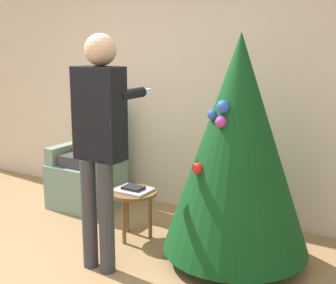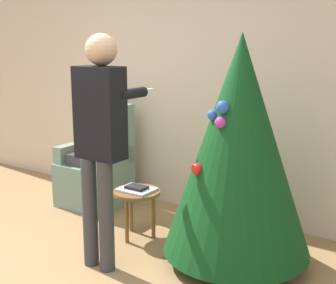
{
  "view_description": "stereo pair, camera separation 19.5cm",
  "coord_description": "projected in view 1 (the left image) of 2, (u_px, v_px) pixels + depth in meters",
  "views": [
    {
      "loc": [
        2.43,
        -2.01,
        1.79
      ],
      "look_at": [
        0.64,
        0.98,
        1.02
      ],
      "focal_mm": 50.0,
      "sensor_mm": 36.0,
      "label": 1
    },
    {
      "loc": [
        2.59,
        -1.91,
        1.79
      ],
      "look_at": [
        0.64,
        0.98,
        1.02
      ],
      "focal_mm": 50.0,
      "sensor_mm": 36.0,
      "label": 2
    }
  ],
  "objects": [
    {
      "name": "laptop",
      "position": [
        133.0,
        190.0,
        4.21
      ],
      "size": [
        0.31,
        0.25,
        0.02
      ],
      "color": "silver",
      "rests_on": "side_stool"
    },
    {
      "name": "side_stool",
      "position": [
        133.0,
        198.0,
        4.22
      ],
      "size": [
        0.43,
        0.43,
        0.45
      ],
      "color": "brown",
      "rests_on": "ground_plane"
    },
    {
      "name": "person_seated",
      "position": [
        86.0,
        141.0,
        4.98
      ],
      "size": [
        0.36,
        0.46,
        1.3
      ],
      "color": "#38383D",
      "rests_on": "ground_plane"
    },
    {
      "name": "person_standing",
      "position": [
        100.0,
        132.0,
        3.53
      ],
      "size": [
        0.4,
        0.57,
        1.83
      ],
      "color": "#38383D",
      "rests_on": "ground_plane"
    },
    {
      "name": "wall_back",
      "position": [
        177.0,
        82.0,
        4.87
      ],
      "size": [
        8.0,
        0.06,
        2.7
      ],
      "color": "beige",
      "rests_on": "ground_plane"
    },
    {
      "name": "christmas_tree",
      "position": [
        238.0,
        145.0,
        3.65
      ],
      "size": [
        1.18,
        1.18,
        1.84
      ],
      "color": "brown",
      "rests_on": "ground_plane"
    },
    {
      "name": "book",
      "position": [
        133.0,
        188.0,
        4.2
      ],
      "size": [
        0.19,
        0.13,
        0.02
      ],
      "color": "black",
      "rests_on": "laptop"
    },
    {
      "name": "armchair",
      "position": [
        89.0,
        171.0,
        5.08
      ],
      "size": [
        0.65,
        0.62,
        1.11
      ],
      "color": "gray",
      "rests_on": "ground_plane"
    }
  ]
}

